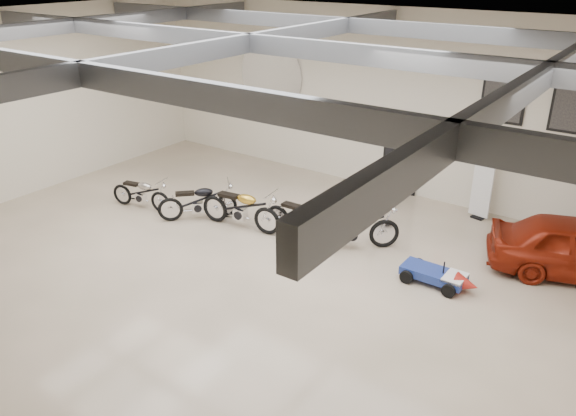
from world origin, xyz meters
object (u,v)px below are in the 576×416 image
Objects in this scene: motorcycle_black at (197,201)px; motorcycle_yellow at (303,218)px; motorcycle_gold at (240,207)px; go_kart at (440,273)px; motorcycle_silver at (140,192)px; banner_stand at (483,183)px; motorcycle_red at (352,227)px.

motorcycle_yellow is (2.81, 0.63, 0.04)m from motorcycle_black.
motorcycle_black is at bearing -175.69° from motorcycle_gold.
motorcycle_yellow is at bearing 178.39° from go_kart.
motorcycle_silver is at bearing -168.09° from motorcycle_yellow.
banner_stand reaches higher than motorcycle_gold.
go_kart is at bearing -73.33° from banner_stand.
motorcycle_yellow is at bearing 6.14° from motorcycle_gold.
motorcycle_silver is at bearing 150.32° from motorcycle_red.
motorcycle_red reaches higher than motorcycle_yellow.
motorcycle_black reaches higher than motorcycle_silver.
motorcycle_silver is 0.82× the size of motorcycle_red.
motorcycle_gold is at bearing -33.28° from motorcycle_black.
banner_stand is at bearing 19.79° from motorcycle_silver.
motorcycle_yellow reaches higher than go_kart.
go_kart is (2.24, -0.34, -0.27)m from motorcycle_red.
motorcycle_black is 1.23m from motorcycle_gold.
go_kart is (0.40, -3.68, -0.68)m from banner_stand.
motorcycle_gold is at bearing -129.14° from banner_stand.
go_kart is (7.94, 0.87, -0.17)m from motorcycle_silver.
motorcycle_gold reaches higher than motorcycle_silver.
motorcycle_yellow is at bearing 148.71° from motorcycle_red.
motorcycle_yellow is (1.60, 0.38, -0.02)m from motorcycle_gold.
banner_stand is 3.83m from motorcycle_red.
motorcycle_gold is 1.03× the size of motorcycle_yellow.
motorcycle_gold is 1.65m from motorcycle_yellow.
motorcycle_silver is at bearing 147.34° from motorcycle_black.
motorcycle_red reaches higher than go_kart.
motorcycle_silver is (-7.54, -4.55, -0.51)m from banner_stand.
banner_stand is at bearing 49.02° from motorcycle_yellow.
motorcycle_silver is at bearing -138.39° from banner_stand.
motorcycle_gold is 5.04m from go_kart.
banner_stand is 4.69m from motorcycle_yellow.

